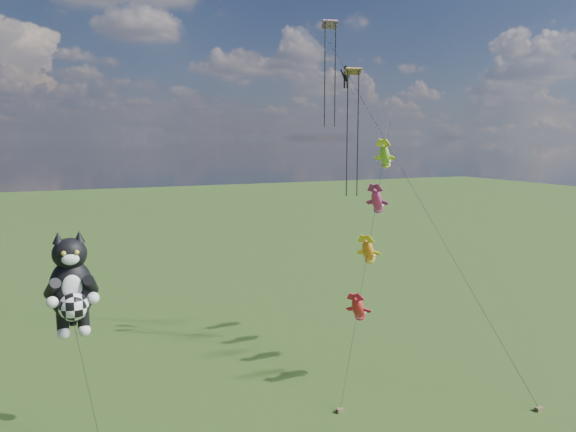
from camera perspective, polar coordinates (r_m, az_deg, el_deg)
name	(u,v)px	position (r m, az deg, el deg)	size (l,w,h in m)	color
cat_kite_rig	(71,285)	(30.78, -21.14, -6.58)	(2.65, 4.22, 10.56)	brown
fish_windsock_rig	(372,226)	(38.79, 8.57, -0.99)	(10.99, 11.74, 16.53)	brown
parafoil_rig	(349,84)	(41.17, 6.21, 13.18)	(5.59, 16.90, 23.81)	brown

